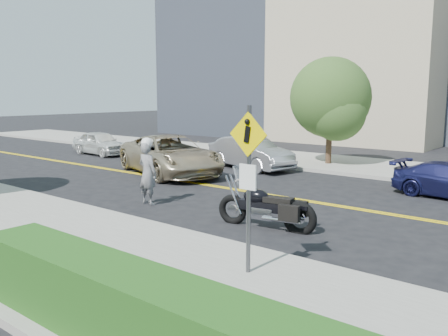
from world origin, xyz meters
TOP-DOWN VIEW (x-y plane):
  - ground_plane at (0.00, 0.00)m, footprint 120.00×120.00m
  - sidewalk_near at (0.00, -7.50)m, footprint 60.00×5.00m
  - sidewalk_far at (0.00, 7.50)m, footprint 60.00×5.00m
  - pedestrian_sign at (4.20, -6.31)m, footprint 0.78×0.08m
  - motorcyclist at (-1.67, -3.43)m, footprint 0.72×0.49m
  - motorcycle at (2.57, -3.31)m, footprint 2.66×1.20m
  - suv at (-5.05, 0.84)m, footprint 6.39×4.54m
  - parked_car_white at (-12.60, 2.89)m, footprint 3.86×1.73m
  - parked_car_silver at (-3.31, 4.13)m, footprint 4.63×2.49m
  - tree_far_a at (-0.89, 6.92)m, footprint 3.64×3.64m

SIDE VIEW (x-z plane):
  - ground_plane at x=0.00m, z-range 0.00..0.00m
  - sidewalk_near at x=0.00m, z-range 0.00..0.15m
  - sidewalk_far at x=0.00m, z-range 0.00..0.15m
  - parked_car_white at x=-12.60m, z-range 0.00..1.29m
  - parked_car_silver at x=-3.31m, z-range 0.00..1.45m
  - motorcycle at x=2.57m, z-range 0.00..1.56m
  - suv at x=-5.05m, z-range 0.00..1.62m
  - motorcyclist at x=-1.67m, z-range 0.00..2.04m
  - pedestrian_sign at x=4.20m, z-range 0.46..3.46m
  - tree_far_a at x=-0.89m, z-range 0.66..5.64m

